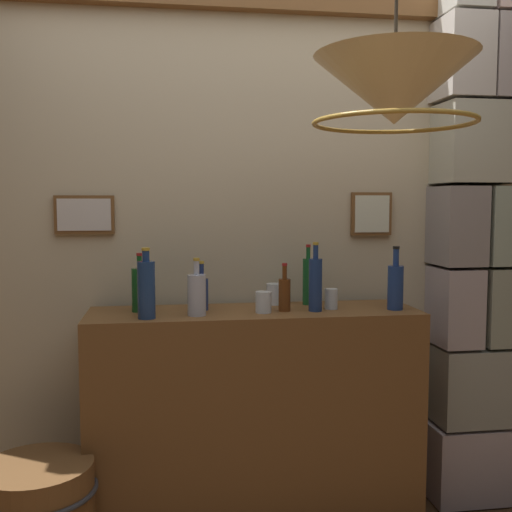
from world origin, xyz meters
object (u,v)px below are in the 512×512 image
Objects in this scene: liquor_bottle_sherry at (140,289)px; glass_tumbler_rocks at (331,299)px; liquor_bottle_bourbon at (285,293)px; pendant_lamp at (395,92)px; liquor_bottle_scotch at (315,283)px; liquor_bottle_mezcal at (202,293)px; liquor_bottle_brandy at (146,289)px; liquor_bottle_vermouth at (197,294)px; glass_tumbler_shot at (263,302)px; glass_tumbler_highball at (274,294)px; liquor_bottle_gin at (395,286)px; liquor_bottle_port at (308,280)px.

liquor_bottle_sherry is 2.82× the size of glass_tumbler_rocks.
pendant_lamp reaches higher than liquor_bottle_bourbon.
glass_tumbler_rocks is at bearing 27.05° from liquor_bottle_scotch.
liquor_bottle_mezcal reaches higher than glass_tumbler_rocks.
liquor_bottle_mezcal is (-0.36, 0.08, -0.00)m from liquor_bottle_bourbon.
liquor_bottle_brandy reaches higher than liquor_bottle_bourbon.
pendant_lamp reaches higher than liquor_bottle_vermouth.
liquor_bottle_mezcal is 2.40× the size of glass_tumbler_rocks.
glass_tumbler_shot is at bearing -11.32° from liquor_bottle_sherry.
liquor_bottle_mezcal is 0.72× the size of liquor_bottle_scotch.
liquor_bottle_gin is at bearing -22.47° from glass_tumbler_highball.
liquor_bottle_mezcal is 0.59m from glass_tumbler_rocks.
pendant_lamp is (0.26, -0.83, 0.80)m from glass_tumbler_highball.
liquor_bottle_mezcal is 0.52m from liquor_bottle_port.
glass_tumbler_highball is at bearing 15.67° from liquor_bottle_mezcal.
liquor_bottle_scotch is 1.07× the size of liquor_bottle_gin.
pendant_lamp is (0.11, -0.63, 0.73)m from liquor_bottle_scotch.
glass_tumbler_rocks is 0.99× the size of glass_tumbler_shot.
liquor_bottle_scotch is 0.97m from pendant_lamp.
liquor_bottle_mezcal is at bearing 129.72° from pendant_lamp.
liquor_bottle_sherry is at bearing -171.32° from glass_tumbler_highball.
liquor_bottle_bourbon is 0.82× the size of liquor_bottle_sherry.
liquor_bottle_vermouth is 0.30m from glass_tumbler_shot.
liquor_bottle_bourbon is 0.75× the size of liquor_bottle_gin.
liquor_bottle_gin is at bearing -5.96° from liquor_bottle_sherry.
liquor_bottle_scotch is (0.77, -0.10, 0.02)m from liquor_bottle_sherry.
liquor_bottle_gin is (0.87, -0.12, 0.03)m from liquor_bottle_mezcal.
glass_tumbler_shot is (-0.08, -0.20, -0.00)m from glass_tumbler_highball.
liquor_bottle_gin is (0.50, -0.04, 0.03)m from liquor_bottle_bourbon.
glass_tumbler_highball is at bearing 171.90° from liquor_bottle_port.
liquor_bottle_brandy is at bearing -177.39° from liquor_bottle_gin.
liquor_bottle_vermouth is at bearing -102.66° from liquor_bottle_mezcal.
glass_tumbler_highball is 0.22m from glass_tumbler_shot.
liquor_bottle_mezcal is 0.51m from liquor_bottle_scotch.
glass_tumbler_shot is (-0.60, 0.01, -0.06)m from liquor_bottle_gin.
liquor_bottle_sherry reaches higher than liquor_bottle_mezcal.
liquor_bottle_brandy is at bearing 146.34° from pendant_lamp.
liquor_bottle_brandy is 1.20× the size of liquor_bottle_vermouth.
liquor_bottle_gin is (0.36, -0.19, -0.01)m from liquor_bottle_port.
glass_tumbler_highball is 0.17× the size of pendant_lamp.
liquor_bottle_mezcal is at bearing -171.58° from liquor_bottle_port.
liquor_bottle_bourbon is 2.15× the size of glass_tumbler_highball.
liquor_bottle_port is at bearing 47.14° from liquor_bottle_bourbon.
glass_tumbler_highball is (-0.01, 0.18, -0.03)m from liquor_bottle_bourbon.
liquor_bottle_bourbon is 0.22m from glass_tumbler_rocks.
liquor_bottle_port is 1.10m from pendant_lamp.
pendant_lamp reaches higher than liquor_bottle_sherry.
liquor_bottle_brandy is at bearing -171.85° from liquor_bottle_bourbon.
liquor_bottle_mezcal is at bearing 34.82° from liquor_bottle_brandy.
liquor_bottle_bourbon is 0.87× the size of liquor_bottle_vermouth.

